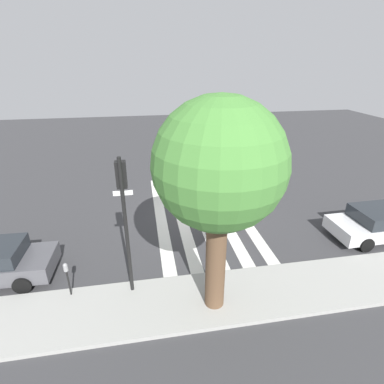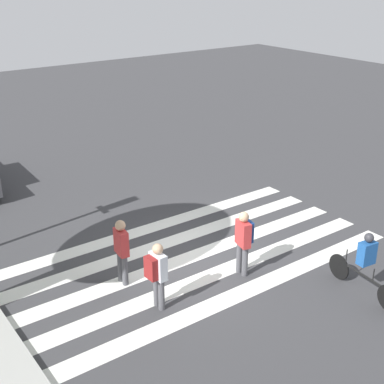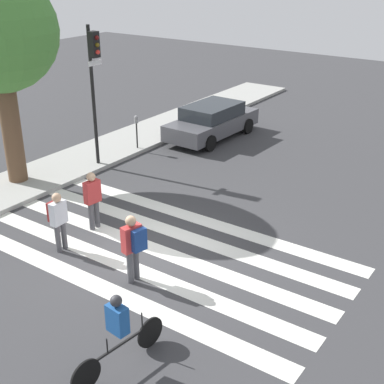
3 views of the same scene
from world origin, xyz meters
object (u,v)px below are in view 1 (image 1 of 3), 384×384
pedestrian_adult_yellow_jacket (210,216)px  cyclist_mid_street (254,178)px  street_tree (219,168)px  pedestrian_child_with_backpack (238,212)px  traffic_light (124,202)px  parking_meter (67,273)px  pedestrian_adult_tall_backpack (223,190)px  car_parked_silver_sedan (381,222)px

pedestrian_adult_yellow_jacket → cyclist_mid_street: 5.70m
street_tree → pedestrian_adult_yellow_jacket: size_ratio=4.02×
pedestrian_child_with_backpack → traffic_light: bearing=-149.2°
traffic_light → parking_meter: (2.06, 0.02, -2.40)m
pedestrian_adult_yellow_jacket → pedestrian_adult_tall_backpack: bearing=69.0°
pedestrian_child_with_backpack → cyclist_mid_street: size_ratio=0.74×
traffic_light → car_parked_silver_sedan: size_ratio=1.09×
traffic_light → street_tree: (-2.66, 1.22, 1.39)m
cyclist_mid_street → car_parked_silver_sedan: size_ratio=0.49×
street_tree → pedestrian_adult_yellow_jacket: bearing=-101.0°
pedestrian_child_with_backpack → pedestrian_adult_tall_backpack: (-0.01, -2.53, 0.05)m
street_tree → traffic_light: bearing=-24.6°
parking_meter → cyclist_mid_street: bearing=-141.3°
cyclist_mid_street → car_parked_silver_sedan: 6.98m
traffic_light → pedestrian_adult_yellow_jacket: size_ratio=2.94×
parking_meter → street_tree: (-4.72, 1.20, 3.79)m
traffic_light → pedestrian_child_with_backpack: size_ratio=3.06×
pedestrian_adult_tall_backpack → street_tree: bearing=85.7°
parking_meter → pedestrian_adult_tall_backpack: bearing=-140.1°
pedestrian_adult_tall_backpack → cyclist_mid_street: size_ratio=0.77×
cyclist_mid_street → parking_meter: bearing=45.5°
street_tree → pedestrian_adult_tall_backpack: bearing=-107.6°
pedestrian_adult_yellow_jacket → car_parked_silver_sedan: size_ratio=0.37×
pedestrian_child_with_backpack → car_parked_silver_sedan: (-6.22, 1.63, -0.23)m
pedestrian_adult_yellow_jacket → cyclist_mid_street: size_ratio=0.77×
street_tree → pedestrian_child_with_backpack: size_ratio=4.18×
pedestrian_child_with_backpack → cyclist_mid_street: pedestrian_child_with_backpack is taller
traffic_light → cyclist_mid_street: 10.69m
pedestrian_adult_yellow_jacket → pedestrian_adult_tall_backpack: size_ratio=0.99×
pedestrian_adult_yellow_jacket → car_parked_silver_sedan: pedestrian_adult_yellow_jacket is taller
pedestrian_adult_yellow_jacket → pedestrian_child_with_backpack: bearing=11.2°
pedestrian_adult_tall_backpack → cyclist_mid_street: pedestrian_adult_tall_backpack is taller
traffic_light → pedestrian_child_with_backpack: (-4.87, -3.24, -2.52)m
pedestrian_adult_yellow_jacket → pedestrian_adult_tall_backpack: 2.98m
pedestrian_child_with_backpack → pedestrian_adult_tall_backpack: bearing=87.0°
traffic_light → pedestrian_adult_tall_backpack: traffic_light is taller
parking_meter → car_parked_silver_sedan: size_ratio=0.32×
parking_meter → cyclist_mid_street: 11.92m
parking_meter → pedestrian_child_with_backpack: size_ratio=0.89×
parking_meter → pedestrian_adult_yellow_jacket: 6.40m
pedestrian_adult_tall_backpack → car_parked_silver_sedan: size_ratio=0.38×
street_tree → cyclist_mid_street: size_ratio=3.08×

